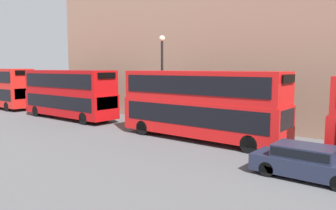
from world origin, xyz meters
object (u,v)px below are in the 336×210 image
Objects in this scene: bus_second_in_queue at (200,102)px; car_hatchback at (306,161)px; bus_third_in_queue at (69,92)px; pedestrian at (190,121)px.

car_hatchback is (-3.40, -7.42, -1.67)m from bus_second_in_queue.
car_hatchback is at bearing -99.03° from bus_third_in_queue.
bus_third_in_queue is at bearing 100.61° from pedestrian.
bus_third_in_queue is 21.73m from car_hatchback.
bus_second_in_queue is 3.60m from pedestrian.
bus_second_in_queue is 13.97m from bus_third_in_queue.
pedestrian reaches higher than car_hatchback.
bus_second_in_queue reaches higher than pedestrian.
bus_third_in_queue is 2.41× the size of car_hatchback.
pedestrian is (5.59, 9.72, -0.02)m from car_hatchback.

